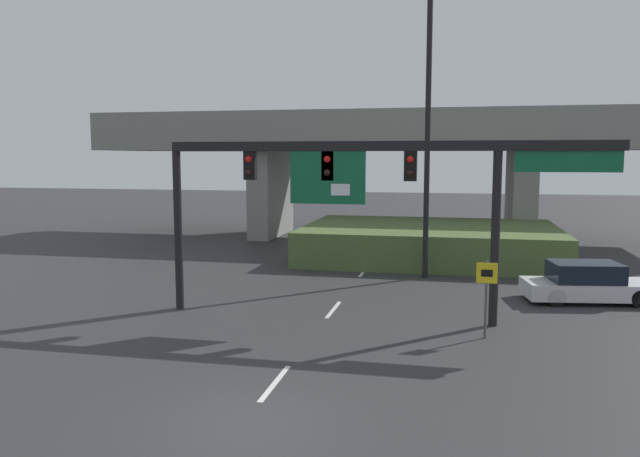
% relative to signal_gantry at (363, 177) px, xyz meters
% --- Properties ---
extents(ground_plane, '(160.00, 160.00, 0.00)m').
position_rel_signal_gantry_xyz_m(ground_plane, '(-1.15, -8.38, -4.68)').
color(ground_plane, '#2D2D30').
extents(lane_markings, '(0.14, 38.66, 0.01)m').
position_rel_signal_gantry_xyz_m(lane_markings, '(-1.15, 4.61, -4.68)').
color(lane_markings, silver).
rests_on(lane_markings, ground).
extents(signal_gantry, '(14.48, 0.44, 5.82)m').
position_rel_signal_gantry_xyz_m(signal_gantry, '(0.00, 0.00, 0.00)').
color(signal_gantry, black).
rests_on(signal_gantry, ground).
extents(speed_limit_sign, '(0.60, 0.11, 2.31)m').
position_rel_signal_gantry_xyz_m(speed_limit_sign, '(3.88, -1.47, -3.17)').
color(speed_limit_sign, '#4C4C4C').
rests_on(speed_limit_sign, ground).
extents(highway_light_pole_near, '(0.70, 0.36, 16.70)m').
position_rel_signal_gantry_xyz_m(highway_light_pole_near, '(1.70, 7.49, 4.05)').
color(highway_light_pole_near, black).
rests_on(highway_light_pole_near, ground).
extents(overpass_bridge, '(37.83, 7.80, 8.09)m').
position_rel_signal_gantry_xyz_m(overpass_bridge, '(-1.15, 20.24, 1.14)').
color(overpass_bridge, gray).
rests_on(overpass_bridge, ground).
extents(grass_embankment, '(12.91, 9.26, 1.72)m').
position_rel_signal_gantry_xyz_m(grass_embankment, '(1.70, 12.84, -3.82)').
color(grass_embankment, '#4C6033').
rests_on(grass_embankment, ground).
extents(parked_sedan_near_right, '(4.90, 2.58, 1.46)m').
position_rel_signal_gantry_xyz_m(parked_sedan_near_right, '(7.78, 4.17, -4.01)').
color(parked_sedan_near_right, silver).
rests_on(parked_sedan_near_right, ground).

